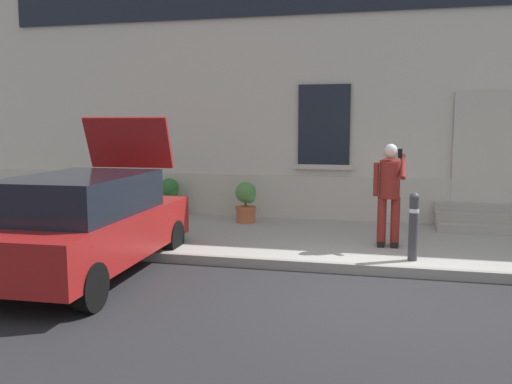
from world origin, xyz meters
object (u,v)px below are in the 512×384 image
Objects in this scene: hatchback_car_red at (86,222)px; planter_terracotta at (246,201)px; planter_charcoal at (170,196)px; person_on_phone at (389,189)px; bollard_near_person at (413,224)px.

hatchback_car_red is 4.16m from planter_terracotta.
hatchback_car_red reaches higher than planter_charcoal.
planter_charcoal is at bearing 95.95° from hatchback_car_red.
hatchback_car_red is at bearing -166.04° from person_on_phone.
hatchback_car_red is at bearing -163.26° from bollard_near_person.
planter_charcoal is 1.00× the size of planter_terracotta.
bollard_near_person is (4.66, 1.40, -0.09)m from hatchback_car_red.
person_on_phone is 2.03× the size of planter_terracotta.
bollard_near_person is 0.97m from person_on_phone.
planter_charcoal is (-4.75, 2.07, -0.55)m from person_on_phone.
planter_terracotta is (1.86, -0.35, 0.00)m from planter_charcoal.
person_on_phone is (-0.36, 0.79, 0.44)m from bollard_near_person.
person_on_phone is (4.30, 2.19, 0.35)m from hatchback_car_red.
bollard_near_person is at bearing -29.25° from planter_charcoal.
planter_charcoal is 1.89m from planter_terracotta.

